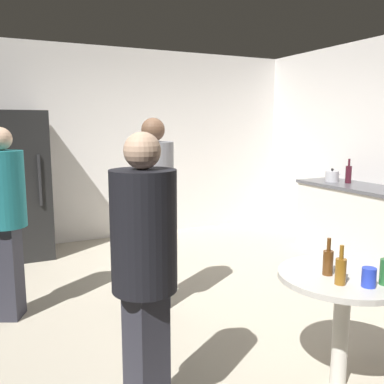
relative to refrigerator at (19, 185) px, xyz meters
name	(u,v)px	position (x,y,z in m)	size (l,w,h in m)	color
ground_plane	(209,305)	(1.47, -2.20, -0.95)	(5.20, 5.20, 0.10)	#B2A893
wall_back	(124,144)	(1.47, 0.43, 0.45)	(5.32, 0.06, 2.70)	silver
refrigerator	(19,185)	(0.00, 0.00, 0.00)	(0.70, 0.68, 1.80)	black
kitchen_counter	(363,223)	(3.75, -1.91, -0.45)	(0.64, 1.80, 0.90)	beige
kettle	(332,176)	(3.70, -1.40, 0.07)	(0.24, 0.17, 0.18)	#B2B2B7
wine_bottle_on_counter	(348,174)	(3.79, -1.59, 0.12)	(0.08, 0.08, 0.31)	#3F141E
foreground_table	(343,290)	(1.60, -3.71, -0.27)	(0.80, 0.80, 0.73)	beige
beer_bottle_amber	(341,270)	(1.45, -3.83, -0.08)	(0.06, 0.06, 0.23)	#8C5919
beer_bottle_brown	(328,262)	(1.50, -3.68, -0.08)	(0.06, 0.06, 0.23)	#593314
plastic_cup_blue	(369,277)	(1.57, -3.93, -0.11)	(0.08, 0.08, 0.11)	blue
person_in_black_shirt	(144,263)	(0.37, -3.55, 0.04)	(0.40, 0.40, 1.60)	#2D2D38
person_in_teal_shirt	(5,209)	(-0.22, -1.78, 0.04)	(0.45, 0.45, 1.62)	#2D2D38
person_in_gray_shirt	(154,201)	(0.94, -2.19, 0.09)	(0.46, 0.46, 1.69)	#2D2D38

